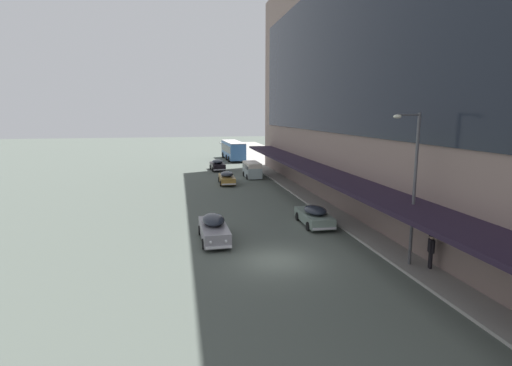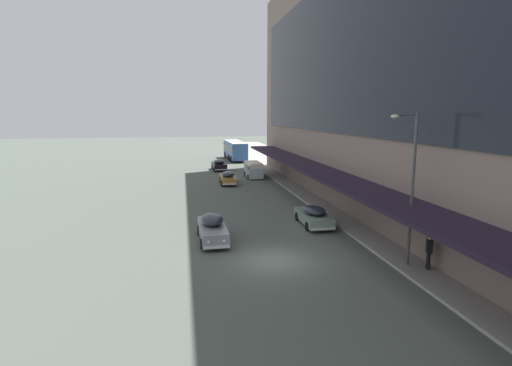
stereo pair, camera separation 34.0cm
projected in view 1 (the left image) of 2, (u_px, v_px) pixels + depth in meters
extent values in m
plane|color=#4D554E|center=(277.00, 261.00, 22.21)|extent=(240.00, 240.00, 0.00)
cube|color=#9B9891|center=(452.00, 247.00, 24.26)|extent=(10.00, 180.00, 0.15)
cube|color=gray|center=(470.00, 43.00, 22.21)|extent=(6.00, 80.00, 23.87)
cube|color=black|center=(422.00, 18.00, 21.43)|extent=(0.10, 73.60, 13.37)
cube|color=black|center=(386.00, 198.00, 22.84)|extent=(3.20, 72.00, 0.24)
cube|color=#3764A0|center=(233.00, 150.00, 70.09)|extent=(2.98, 10.63, 2.76)
cube|color=black|center=(233.00, 148.00, 70.03)|extent=(2.99, 9.79, 1.21)
cube|color=silver|center=(233.00, 142.00, 69.84)|extent=(2.87, 10.62, 0.12)
cube|color=black|center=(228.00, 141.00, 74.99)|extent=(1.29, 0.11, 0.36)
cylinder|color=black|center=(223.00, 155.00, 73.45)|extent=(0.29, 1.01, 1.00)
cylinder|color=black|center=(237.00, 155.00, 74.03)|extent=(0.29, 1.01, 1.00)
cylinder|color=black|center=(229.00, 159.00, 66.88)|extent=(0.29, 1.01, 1.00)
cylinder|color=black|center=(244.00, 159.00, 67.45)|extent=(0.29, 1.01, 1.00)
cylinder|color=black|center=(227.00, 158.00, 69.25)|extent=(0.29, 1.01, 1.00)
cylinder|color=black|center=(241.00, 157.00, 69.83)|extent=(0.29, 1.01, 1.00)
cube|color=gray|center=(214.00, 231.00, 25.57)|extent=(1.73, 4.74, 0.85)
ellipsoid|color=#1E232D|center=(213.00, 219.00, 25.67)|extent=(1.49, 2.62, 0.62)
cube|color=silver|center=(219.00, 247.00, 23.30)|extent=(1.54, 0.16, 0.14)
cube|color=silver|center=(210.00, 225.00, 27.93)|extent=(1.54, 0.16, 0.14)
sphere|color=silver|center=(226.00, 241.00, 23.37)|extent=(0.18, 0.18, 0.18)
sphere|color=silver|center=(211.00, 242.00, 23.18)|extent=(0.18, 0.18, 0.18)
cylinder|color=black|center=(230.00, 242.00, 24.39)|extent=(0.15, 0.64, 0.64)
cylinder|color=black|center=(203.00, 244.00, 24.05)|extent=(0.15, 0.64, 0.64)
cylinder|color=black|center=(224.00, 229.00, 27.20)|extent=(0.15, 0.64, 0.64)
cylinder|color=black|center=(200.00, 230.00, 26.86)|extent=(0.15, 0.64, 0.64)
cube|color=olive|center=(227.00, 179.00, 46.23)|extent=(1.78, 4.55, 0.71)
ellipsoid|color=#1E232D|center=(227.00, 174.00, 45.90)|extent=(1.52, 2.52, 0.59)
cube|color=silver|center=(225.00, 178.00, 48.50)|extent=(1.56, 0.17, 0.14)
cube|color=silver|center=(229.00, 184.00, 44.03)|extent=(1.56, 0.17, 0.14)
sphere|color=silver|center=(221.00, 176.00, 48.36)|extent=(0.18, 0.18, 0.18)
sphere|color=silver|center=(229.00, 176.00, 48.50)|extent=(0.18, 0.18, 0.18)
cylinder|color=black|center=(219.00, 179.00, 47.50)|extent=(0.16, 0.64, 0.64)
cylinder|color=black|center=(233.00, 179.00, 47.76)|extent=(0.16, 0.64, 0.64)
cylinder|color=black|center=(221.00, 183.00, 44.79)|extent=(0.16, 0.64, 0.64)
cylinder|color=black|center=(235.00, 183.00, 45.05)|extent=(0.16, 0.64, 0.64)
cube|color=gray|center=(314.00, 217.00, 29.23)|extent=(1.84, 4.47, 0.70)
ellipsoid|color=#1E232D|center=(315.00, 210.00, 28.91)|extent=(1.59, 2.47, 0.56)
cube|color=silver|center=(305.00, 212.00, 31.47)|extent=(1.68, 0.15, 0.14)
cube|color=silver|center=(324.00, 229.00, 27.06)|extent=(1.68, 0.15, 0.14)
sphere|color=silver|center=(299.00, 210.00, 31.31)|extent=(0.18, 0.18, 0.18)
sphere|color=silver|center=(311.00, 209.00, 31.48)|extent=(0.18, 0.18, 0.18)
cylinder|color=black|center=(297.00, 216.00, 30.46)|extent=(0.15, 0.64, 0.64)
cylinder|color=black|center=(319.00, 215.00, 30.76)|extent=(0.15, 0.64, 0.64)
cylinder|color=black|center=(308.00, 226.00, 27.79)|extent=(0.15, 0.64, 0.64)
cylinder|color=black|center=(332.00, 225.00, 28.09)|extent=(0.15, 0.64, 0.64)
cube|color=black|center=(217.00, 166.00, 57.33)|extent=(1.93, 4.36, 0.81)
ellipsoid|color=#1E232D|center=(218.00, 161.00, 57.01)|extent=(1.65, 2.42, 0.57)
cube|color=silver|center=(216.00, 166.00, 59.49)|extent=(1.69, 0.18, 0.14)
cube|color=silver|center=(220.00, 170.00, 55.27)|extent=(1.69, 0.18, 0.14)
sphere|color=silver|center=(212.00, 164.00, 59.30)|extent=(0.18, 0.18, 0.18)
sphere|color=silver|center=(219.00, 164.00, 59.51)|extent=(0.18, 0.18, 0.18)
cylinder|color=black|center=(210.00, 167.00, 58.47)|extent=(0.16, 0.64, 0.64)
cylinder|color=black|center=(222.00, 167.00, 58.86)|extent=(0.16, 0.64, 0.64)
cylinder|color=black|center=(212.00, 169.00, 55.91)|extent=(0.16, 0.64, 0.64)
cylinder|color=black|center=(225.00, 169.00, 56.31)|extent=(0.16, 0.64, 0.64)
cube|color=#ABBEC0|center=(252.00, 172.00, 50.78)|extent=(1.81, 4.32, 1.29)
cube|color=silver|center=(252.00, 166.00, 50.64)|extent=(1.77, 4.24, 0.83)
cube|color=black|center=(252.00, 166.00, 50.66)|extent=(1.84, 3.89, 0.41)
ellipsoid|color=#ABBEC0|center=(249.00, 168.00, 52.78)|extent=(1.62, 0.62, 1.11)
cylinder|color=black|center=(244.00, 174.00, 51.88)|extent=(0.17, 0.64, 0.64)
cylinder|color=black|center=(257.00, 173.00, 52.23)|extent=(0.17, 0.64, 0.64)
cylinder|color=black|center=(247.00, 177.00, 49.48)|extent=(0.17, 0.64, 0.64)
cylinder|color=black|center=(261.00, 176.00, 49.83)|extent=(0.17, 0.64, 0.64)
cylinder|color=black|center=(431.00, 261.00, 20.61)|extent=(0.16, 0.16, 0.85)
cylinder|color=black|center=(430.00, 260.00, 20.76)|extent=(0.16, 0.16, 0.85)
cube|color=black|center=(431.00, 246.00, 20.55)|extent=(0.34, 0.45, 0.70)
cylinder|color=black|center=(433.00, 247.00, 20.29)|extent=(0.10, 0.10, 0.63)
cylinder|color=black|center=(430.00, 244.00, 20.80)|extent=(0.10, 0.10, 0.63)
sphere|color=tan|center=(432.00, 237.00, 20.47)|extent=(0.22, 0.22, 0.22)
cylinder|color=black|center=(432.00, 236.00, 20.46)|extent=(0.33, 0.33, 0.02)
cylinder|color=black|center=(432.00, 235.00, 20.45)|extent=(0.21, 0.21, 0.12)
cylinder|color=#4C4C51|center=(414.00, 191.00, 20.63)|extent=(0.16, 0.16, 7.97)
cylinder|color=#4C4C51|center=(409.00, 115.00, 19.85)|extent=(1.20, 0.10, 0.10)
ellipsoid|color=silver|center=(398.00, 116.00, 19.75)|extent=(0.44, 0.28, 0.20)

